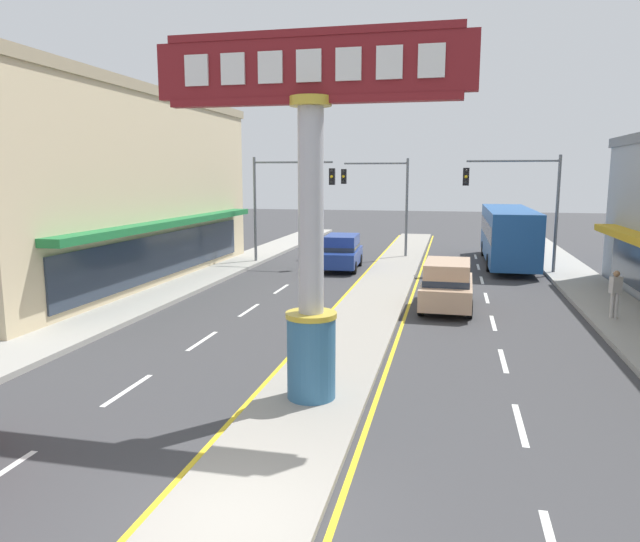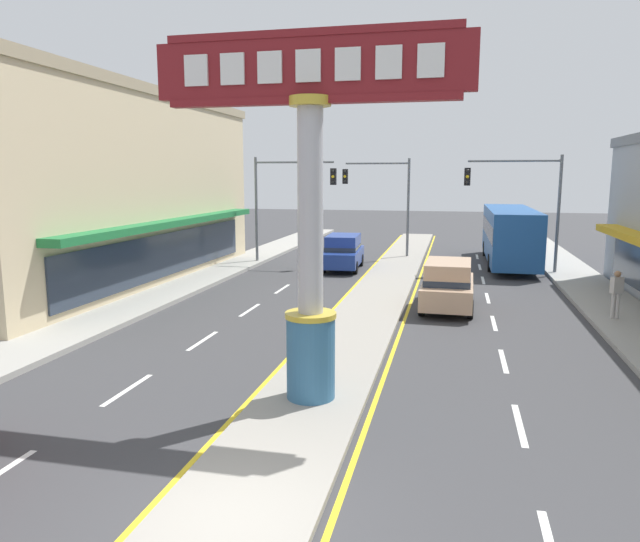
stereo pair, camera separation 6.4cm
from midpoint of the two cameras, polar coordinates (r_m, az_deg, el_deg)
ground_plane at (r=9.59m, az=-8.47°, el=-23.42°), size 160.00×160.00×0.00m
median_strip at (r=26.17m, az=5.99°, el=-2.02°), size 2.51×52.00×0.14m
sidewalk_left at (r=26.95m, az=-14.27°, el=-1.88°), size 2.60×60.00×0.18m
sidewalk_right at (r=24.79m, az=26.92°, el=-3.57°), size 2.60×60.00×0.18m
lane_markings at (r=24.87m, az=5.61°, el=-2.76°), size 9.25×52.00×0.01m
district_sign at (r=12.86m, az=-0.80°, el=6.21°), size 6.87×1.16×8.02m
storefront_left at (r=30.96m, az=-22.62°, el=7.42°), size 10.60×21.36×9.11m
traffic_light_left_side at (r=34.08m, az=-3.36°, el=7.70°), size 4.86×0.46×6.20m
traffic_light_right_side at (r=32.38m, az=19.18°, el=7.13°), size 4.86×0.46×6.20m
traffic_light_median_far at (r=37.23m, az=6.30°, el=7.71°), size 4.20×0.46×6.20m
suv_near_right_lane at (r=23.36m, az=12.36°, el=-1.27°), size 2.06×4.65×1.90m
bus_near_left_lane at (r=35.99m, az=17.94°, el=3.56°), size 2.60×11.21×3.26m
suv_mid_left_lane at (r=32.60m, az=2.29°, el=1.88°), size 2.15×4.69×1.90m
pedestrian_near_kerb at (r=23.08m, az=26.85°, el=-1.79°), size 0.46×0.38×1.70m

